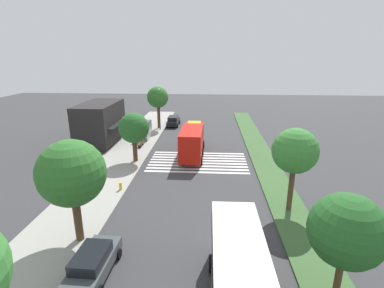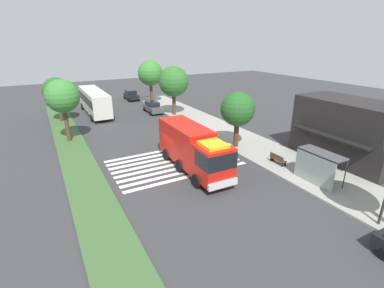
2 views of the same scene
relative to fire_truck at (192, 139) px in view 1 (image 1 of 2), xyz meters
name	(u,v)px [view 1 (image 1 of 2)]	position (x,y,z in m)	size (l,w,h in m)	color
ground_plane	(198,163)	(-2.62, -0.79, -2.08)	(120.00, 120.00, 0.00)	#38383A
sidewalk	(121,160)	(-2.62, 8.33, -2.01)	(60.00, 5.56, 0.14)	#9E9B93
median_strip	(266,164)	(-2.62, -8.64, -2.01)	(60.00, 3.00, 0.14)	#3D6033
crosswalk	(198,162)	(-2.32, -0.79, -2.07)	(6.75, 11.42, 0.01)	silver
fire_truck	(192,139)	(0.00, 0.00, 0.00)	(9.43, 2.87, 3.73)	red
parked_car_mid	(93,263)	(-20.97, 4.35, -1.21)	(4.59, 2.15, 1.69)	#474C51
parked_car_east	(173,121)	(15.39, 4.35, -1.20)	(4.71, 2.10, 1.71)	black
bus_stop_shelter	(147,127)	(6.66, 7.17, -0.19)	(3.50, 1.40, 2.46)	#4C4C51
bench_near_shelter	(141,143)	(2.66, 7.15, -1.49)	(1.60, 0.50, 0.90)	#4C3823
street_lamp	(159,106)	(12.14, 6.15, 1.99)	(0.36, 0.36, 6.72)	#2D2D30
storefront_building	(100,123)	(4.77, 13.38, 0.76)	(9.11, 5.35, 5.67)	#282626
sidewalk_tree_west	(72,174)	(-17.87, 6.55, 2.88)	(4.32, 4.32, 7.01)	#513823
sidewalk_tree_center	(134,128)	(-2.74, 6.55, 1.99)	(3.48, 3.48, 5.72)	#47301E
sidewalk_tree_far_east	(158,97)	(13.03, 6.55, 3.24)	(3.50, 3.50, 6.97)	#513823
median_tree_far_west	(347,231)	(-22.03, -8.64, 2.15)	(3.61, 3.61, 5.91)	#513823
median_tree_west	(295,151)	(-12.90, -8.64, 2.99)	(3.52, 3.52, 6.74)	#513823
fire_hydrant	(120,186)	(-10.33, 6.05, -1.59)	(0.28, 0.28, 0.70)	gold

